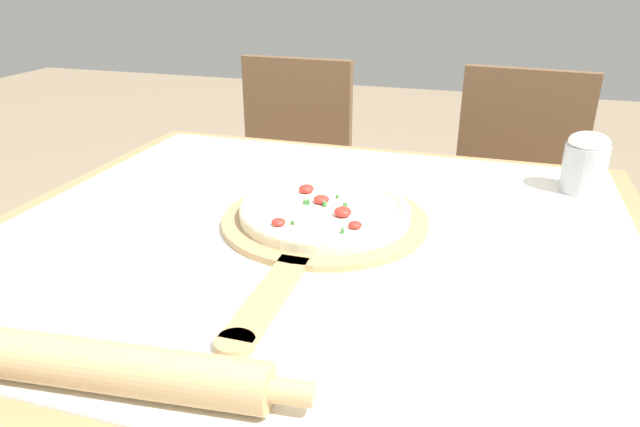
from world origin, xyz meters
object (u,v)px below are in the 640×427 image
object	(u,v)px
chair_right	(511,198)
flour_cup	(585,162)
pizza	(325,210)
pizza_peel	(321,225)
chair_left	(288,174)
rolling_pin	(124,369)

from	to	relation	value
chair_right	flour_cup	size ratio (longest dim) A/B	7.19
pizza	flour_cup	bearing A→B (deg)	33.47
pizza_peel	chair_left	xyz separation A→B (m)	(-0.37, 0.86, -0.24)
pizza_peel	chair_left	distance (m)	0.97
pizza	chair_right	distance (m)	0.94
chair_left	chair_right	xyz separation A→B (m)	(0.72, -0.00, 0.00)
pizza	pizza_peel	bearing A→B (deg)	-89.93
pizza_peel	flour_cup	bearing A→B (deg)	35.62
pizza	chair_right	world-z (taller)	chair_right
flour_cup	chair_left	bearing A→B (deg)	146.71
chair_left	flour_cup	distance (m)	1.02
chair_left	chair_right	size ratio (longest dim) A/B	1.00
chair_left	pizza	bearing A→B (deg)	-63.70
chair_right	flour_cup	distance (m)	0.62
chair_left	rolling_pin	bearing A→B (deg)	-75.20
pizza_peel	chair_left	bearing A→B (deg)	113.59
flour_cup	rolling_pin	bearing A→B (deg)	-124.35
pizza	flour_cup	size ratio (longest dim) A/B	2.45
pizza	chair_left	world-z (taller)	chair_left
pizza_peel	flour_cup	distance (m)	0.55
rolling_pin	pizza	bearing A→B (deg)	80.44
pizza_peel	pizza	xyz separation A→B (m)	(-0.00, 0.02, 0.02)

